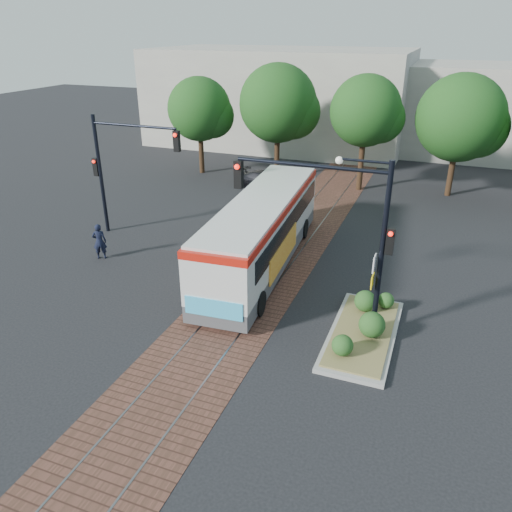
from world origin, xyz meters
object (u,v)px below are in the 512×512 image
(traffic_island, at_px, (364,327))
(officer, at_px, (99,241))
(signal_pole_left, at_px, (118,160))
(parked_car, at_px, (267,181))
(city_bus, at_px, (262,229))
(signal_pole_main, at_px, (346,220))

(traffic_island, height_order, officer, officer)
(signal_pole_left, distance_m, parked_car, 11.17)
(city_bus, bearing_deg, officer, -167.65)
(signal_pole_main, bearing_deg, parked_car, 118.77)
(signal_pole_left, xyz_separation_m, parked_car, (4.20, 9.81, -3.29))
(signal_pole_left, relative_size, parked_car, 1.51)
(parked_car, bearing_deg, signal_pole_left, 169.59)
(officer, bearing_deg, city_bus, 168.62)
(city_bus, height_order, traffic_island, city_bus)
(traffic_island, bearing_deg, officer, 171.18)
(traffic_island, distance_m, parked_car, 17.24)
(parked_car, bearing_deg, city_bus, -148.27)
(city_bus, distance_m, signal_pole_main, 6.37)
(city_bus, height_order, parked_car, city_bus)
(officer, relative_size, parked_car, 0.43)
(traffic_island, bearing_deg, signal_pole_main, 174.64)
(signal_pole_left, xyz_separation_m, officer, (0.68, -2.95, -3.02))
(traffic_island, distance_m, officer, 12.67)
(signal_pole_main, relative_size, signal_pole_left, 1.00)
(city_bus, xyz_separation_m, signal_pole_left, (-7.87, 0.85, 2.13))
(signal_pole_main, bearing_deg, officer, 170.89)
(signal_pole_main, bearing_deg, traffic_island, -5.36)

